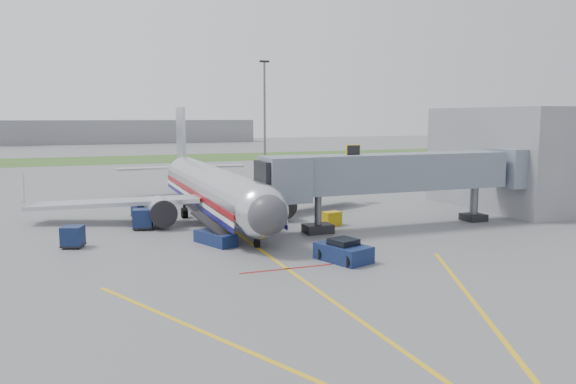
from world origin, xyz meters
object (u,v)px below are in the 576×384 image
object	(u,v)px
pushback_tug	(343,252)
belt_loader	(215,237)
airliner	(213,188)
ramp_worker	(146,213)

from	to	relation	value
pushback_tug	belt_loader	distance (m)	9.97
belt_loader	airliner	bearing A→B (deg)	77.33
belt_loader	pushback_tug	bearing A→B (deg)	-49.16
pushback_tug	belt_loader	xyz separation A→B (m)	(-6.52, 7.54, -0.08)
airliner	ramp_worker	distance (m)	6.37
airliner	pushback_tug	xyz separation A→B (m)	(4.00, -18.75, -2.04)
ramp_worker	belt_loader	bearing A→B (deg)	-115.68
pushback_tug	ramp_worker	bearing A→B (deg)	118.39
belt_loader	ramp_worker	world-z (taller)	belt_loader
belt_loader	ramp_worker	bearing A→B (deg)	107.76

